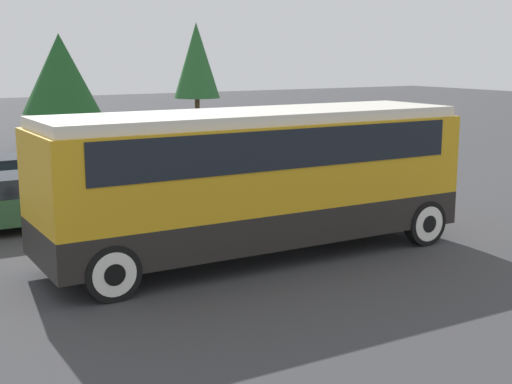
# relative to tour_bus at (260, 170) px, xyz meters

# --- Properties ---
(ground_plane) EXTENTS (120.00, 120.00, 0.00)m
(ground_plane) POSITION_rel_tour_bus_xyz_m (-0.10, 0.00, -1.88)
(ground_plane) COLOR #38383A
(tour_bus) EXTENTS (9.22, 2.64, 3.13)m
(tour_bus) POSITION_rel_tour_bus_xyz_m (0.00, 0.00, 0.00)
(tour_bus) COLOR black
(tour_bus) RESTS_ON ground_plane
(parked_car_near) EXTENTS (4.67, 1.84, 1.42)m
(parked_car_near) POSITION_rel_tour_bus_xyz_m (1.04, 8.50, -1.17)
(parked_car_near) COLOR navy
(parked_car_near) RESTS_ON ground_plane
(parked_car_mid) EXTENTS (4.38, 1.81, 1.37)m
(parked_car_mid) POSITION_rel_tour_bus_xyz_m (-3.65, 5.05, -1.18)
(parked_car_mid) COLOR #2D5638
(parked_car_mid) RESTS_ON ground_plane
(parked_car_far) EXTENTS (4.51, 1.85, 1.33)m
(parked_car_far) POSITION_rel_tour_bus_xyz_m (-3.18, 8.67, -1.21)
(parked_car_far) COLOR #7A6B5B
(parked_car_far) RESTS_ON ground_plane
(tree_left) EXTENTS (3.45, 3.45, 5.17)m
(tree_left) POSITION_rel_tour_bus_xyz_m (1.15, 19.28, 1.53)
(tree_left) COLOR brown
(tree_left) RESTS_ON ground_plane
(tree_center) EXTENTS (2.62, 2.62, 6.03)m
(tree_center) POSITION_rel_tour_bus_xyz_m (10.39, 24.47, 2.01)
(tree_center) COLOR brown
(tree_center) RESTS_ON ground_plane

